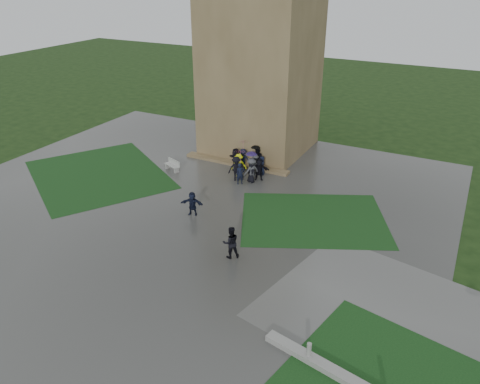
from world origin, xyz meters
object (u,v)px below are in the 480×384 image
at_px(pedestrian_mid, 192,203).
at_px(pedestrian_near, 231,242).
at_px(bench, 173,165).
at_px(tower, 262,42).

relative_size(pedestrian_mid, pedestrian_near, 0.85).
height_order(bench, pedestrian_near, pedestrian_near).
distance_m(pedestrian_mid, pedestrian_near, 5.49).
height_order(tower, pedestrian_mid, tower).
bearing_deg(bench, tower, 83.87).
bearing_deg(pedestrian_near, bench, -82.33).
distance_m(tower, pedestrian_mid, 15.46).
distance_m(bench, pedestrian_near, 12.94).
xyz_separation_m(bench, pedestrian_mid, (5.26, -5.34, 0.35)).
xyz_separation_m(pedestrian_mid, pedestrian_near, (4.50, -3.13, 0.14)).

